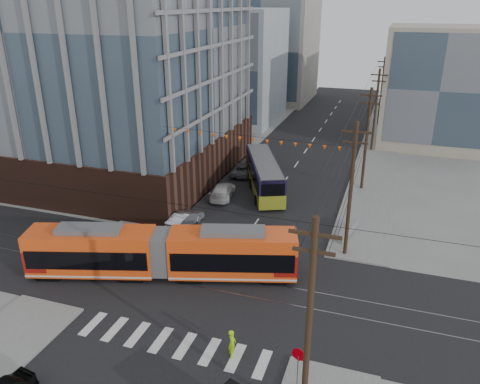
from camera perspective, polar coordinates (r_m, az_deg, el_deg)
name	(u,v)px	position (r m, az deg, el deg)	size (l,w,h in m)	color
ground	(193,314)	(31.85, -5.75, -14.54)	(160.00, 160.00, 0.00)	slate
office_building	(91,47)	(56.87, -17.75, 16.49)	(30.00, 25.00, 28.60)	#381E16
bg_bldg_nw_near	(224,66)	(80.75, -1.95, 15.10)	(18.00, 16.00, 18.00)	#8C99A5
bg_bldg_ne_near	(436,87)	(72.09, 22.80, 11.77)	(14.00, 14.00, 16.00)	gray
bg_bldg_nw_far	(272,49)	(98.72, 3.98, 16.95)	(16.00, 18.00, 20.00)	gray
bg_bldg_ne_far	(442,75)	(92.12, 23.37, 12.99)	(16.00, 16.00, 14.00)	#8C99A5
utility_pole_near	(309,328)	(21.91, 8.35, -16.11)	(0.30, 0.30, 11.00)	black
utility_pole_far	(381,92)	(80.25, 16.85, 11.62)	(0.30, 0.30, 11.00)	black
streetcar	(162,253)	(35.06, -9.48, -7.32)	(19.66, 2.76, 3.79)	#F14C15
city_bus	(264,174)	(50.42, 2.93, 2.17)	(2.67, 12.30, 3.49)	#181032
parked_car_silver	(185,219)	(42.83, -6.72, -3.26)	(1.45, 4.16, 1.37)	#ADB3C2
parked_car_white	(223,191)	(48.64, -2.11, 0.14)	(2.04, 5.02, 1.46)	silver
parked_car_grey	(243,169)	(55.16, 0.33, 2.80)	(2.20, 4.77, 1.32)	slate
pedestrian	(232,344)	(28.06, -0.97, -17.98)	(0.65, 0.43, 1.78)	#AAF410
stop_sign	(298,371)	(26.11, 7.04, -20.81)	(0.76, 0.76, 2.51)	#B3000A
jersey_barrier	(347,231)	(41.99, 12.96, -4.68)	(0.92, 4.10, 0.82)	gray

